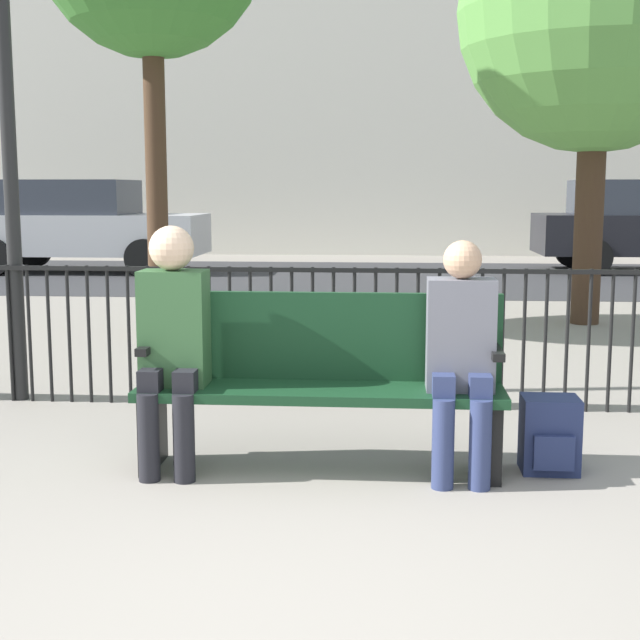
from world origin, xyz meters
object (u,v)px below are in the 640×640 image
at_px(backpack, 550,435).
at_px(seated_person_0, 172,334).
at_px(parked_car_0, 79,224).
at_px(park_bench, 321,375).
at_px(tree_1, 598,13).
at_px(seated_person_1, 461,348).

bearing_deg(backpack, seated_person_0, -176.14).
height_order(seated_person_0, parked_car_0, parked_car_0).
bearing_deg(park_bench, tree_1, 64.84).
bearing_deg(seated_person_0, seated_person_1, -0.14).
height_order(seated_person_1, parked_car_0, parked_car_0).
xyz_separation_m(seated_person_1, backpack, (0.48, 0.14, -0.48)).
xyz_separation_m(seated_person_0, parked_car_0, (-4.38, 11.00, 0.12)).
bearing_deg(park_bench, parked_car_0, 115.30).
bearing_deg(parked_car_0, park_bench, -64.70).
xyz_separation_m(seated_person_1, parked_car_0, (-5.85, 11.00, 0.17)).
bearing_deg(parked_car_0, backpack, -59.76).
relative_size(seated_person_1, tree_1, 0.25).
distance_m(seated_person_0, seated_person_1, 1.47).
height_order(park_bench, seated_person_0, seated_person_0).
height_order(park_bench, tree_1, tree_1).
xyz_separation_m(seated_person_1, tree_1, (1.78, 5.43, 2.61)).
bearing_deg(tree_1, park_bench, -115.16).
xyz_separation_m(park_bench, seated_person_1, (0.71, -0.13, 0.17)).
height_order(seated_person_1, backpack, seated_person_1).
xyz_separation_m(seated_person_0, tree_1, (3.25, 5.43, 2.56)).
relative_size(backpack, parked_car_0, 0.09).
distance_m(park_bench, tree_1, 6.49).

